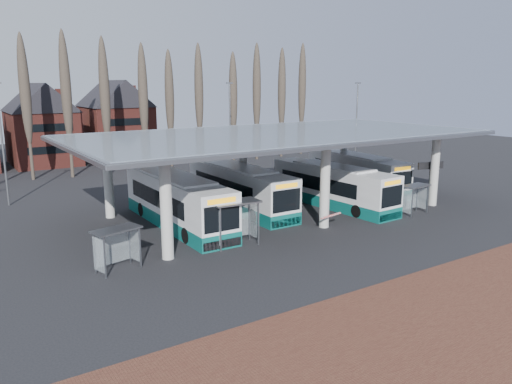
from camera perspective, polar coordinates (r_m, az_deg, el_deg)
ground at (r=34.44m, az=10.47°, el=-4.93°), size 140.00×140.00×0.00m
station_canopy at (r=39.31m, az=2.72°, el=5.88°), size 32.00×16.00×6.34m
poplar_row at (r=61.11m, az=-11.37°, el=10.87°), size 45.10×1.10×14.50m
lamp_post_a at (r=46.15m, az=-27.01°, el=5.08°), size 0.80×0.16×10.17m
lamp_post_b at (r=57.64m, az=-2.99°, el=7.59°), size 0.80×0.16×10.17m
lamp_post_c at (r=61.39m, az=11.40°, el=7.66°), size 0.80×0.16×10.17m
bus_0 at (r=36.39m, az=-9.02°, el=-1.11°), size 2.89×13.23×3.67m
bus_1 at (r=40.63m, az=-1.92°, el=0.37°), size 2.80×12.85×3.57m
bus_2 at (r=42.31m, az=8.63°, el=0.65°), size 3.31×12.54×3.45m
bus_3 at (r=49.32m, az=11.27°, el=2.20°), size 3.75×12.55×3.43m
shelter_0 at (r=28.39m, az=-15.74°, el=-5.27°), size 2.83×1.90×2.40m
shelter_1 at (r=31.54m, az=-2.52°, el=-2.39°), size 3.19×1.76×2.87m
shelter_2 at (r=41.07m, az=17.57°, el=-0.08°), size 2.59×1.47×2.30m
info_sign_0 at (r=44.60m, az=19.31°, el=2.53°), size 2.37×0.79×3.61m
info_sign_1 at (r=50.17m, az=19.80°, el=3.20°), size 2.07×1.01×3.29m
barrier at (r=35.69m, az=8.42°, el=-2.79°), size 2.21×0.82×1.12m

